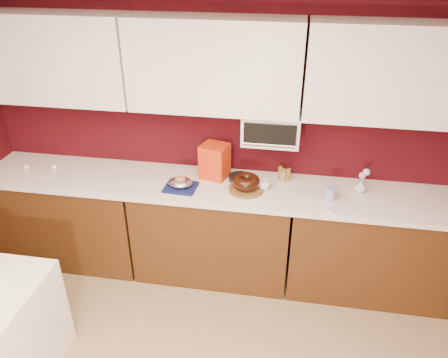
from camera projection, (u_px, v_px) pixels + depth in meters
name	position (u px, v px, depth m)	size (l,w,h in m)	color
ceiling	(65.00, 21.00, 1.15)	(4.00, 4.50, 0.02)	white
wall_back	(219.00, 131.00, 3.70)	(4.00, 0.02, 2.50)	#3B080C
base_cabinet_left	(71.00, 217.00, 4.03)	(1.31, 0.58, 0.86)	#45260D
base_cabinet_center	(213.00, 231.00, 3.83)	(1.31, 0.58, 0.86)	#45260D
base_cabinet_right	(370.00, 247.00, 3.64)	(1.31, 0.58, 0.86)	#45260D
countertop	(212.00, 187.00, 3.61)	(4.00, 0.62, 0.04)	silver
upper_cabinet_left	(50.00, 58.00, 3.46)	(1.31, 0.33, 0.70)	white
upper_cabinet_center	(214.00, 65.00, 3.27)	(1.31, 0.33, 0.70)	white
upper_cabinet_right	(400.00, 74.00, 3.07)	(1.31, 0.33, 0.70)	white
toaster_oven	(271.00, 127.00, 3.45)	(0.45, 0.30, 0.25)	white
toaster_oven_door	(270.00, 135.00, 3.31)	(0.40, 0.02, 0.18)	black
toaster_oven_handle	(269.00, 145.00, 3.34)	(0.02, 0.02, 0.42)	silver
cake_base	(246.00, 189.00, 3.52)	(0.28, 0.28, 0.03)	brown
bundt_cake	(246.00, 182.00, 3.49)	(0.22, 0.22, 0.09)	black
navy_towel	(181.00, 187.00, 3.55)	(0.26, 0.22, 0.02)	#131848
foil_ham_nest	(180.00, 182.00, 3.53)	(0.19, 0.16, 0.07)	silver
roasted_ham	(180.00, 180.00, 3.52)	(0.09, 0.08, 0.06)	#B56C52
pandoro_box	(215.00, 161.00, 3.66)	(0.21, 0.19, 0.29)	#B1110B
dark_pan	(240.00, 178.00, 3.67)	(0.20, 0.20, 0.03)	black
coffee_mug	(264.00, 184.00, 3.52)	(0.08, 0.08, 0.09)	white
blue_jar	(330.00, 194.00, 3.37)	(0.09, 0.09, 0.11)	#1D1A92
flower_vase	(361.00, 186.00, 3.48)	(0.07, 0.07, 0.11)	#B3BBCB
flower_pink	(362.00, 175.00, 3.44)	(0.06, 0.06, 0.06)	pink
flower_blue	(366.00, 172.00, 3.44)	(0.06, 0.06, 0.06)	#97BBF1
china_plate	(341.00, 209.00, 3.28)	(0.22, 0.22, 0.01)	silver
amber_bottle	(280.00, 172.00, 3.68)	(0.04, 0.04, 0.11)	#8F5A1A
paper_cup	(283.00, 175.00, 3.65)	(0.06, 0.06, 0.10)	olive
egg_left	(26.00, 167.00, 3.84)	(0.06, 0.04, 0.04)	silver
egg_right	(54.00, 167.00, 3.83)	(0.06, 0.04, 0.04)	white
amber_bottle_tall	(288.00, 175.00, 3.63)	(0.03, 0.03, 0.11)	brown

